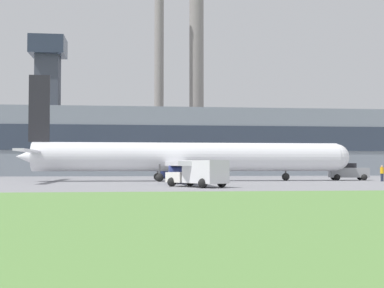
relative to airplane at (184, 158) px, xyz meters
name	(u,v)px	position (x,y,z in m)	size (l,w,h in m)	color
ground_plane	(182,183)	(-0.63, -5.31, -2.42)	(400.00, 400.00, 0.00)	gray
grass_strip	(319,228)	(-0.63, -41.81, -2.39)	(240.00, 37.00, 0.06)	#5B8942
terminal_building	(157,142)	(-1.14, 32.49, 3.03)	(79.01, 14.69, 22.23)	gray
smokestack_left	(159,73)	(0.62, 62.04, 19.63)	(2.36, 2.36, 43.91)	gray
smokestack_right	(196,75)	(9.33, 65.21, 19.70)	(3.76, 3.76, 43.93)	gray
airplane	(184,158)	(0.00, 0.00, 0.00)	(34.63, 32.93, 10.72)	white
pushback_tug	(349,172)	(18.15, 0.93, -1.58)	(4.33, 2.78, 1.85)	gray
baggage_truck	(200,174)	(-0.33, -15.77, -1.44)	(4.38, 5.55, 1.98)	white
ground_crew_person	(382,173)	(19.71, -3.70, -1.59)	(0.50, 0.50, 1.63)	#23283D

